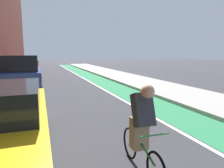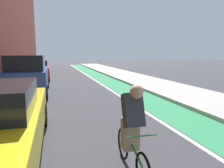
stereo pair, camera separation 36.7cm
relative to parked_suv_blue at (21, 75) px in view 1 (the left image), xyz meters
The scene contains 7 objects.
ground_plane 3.56m from the parked_suv_blue, 43.04° to the left, with size 98.36×98.36×0.00m, color #38383D.
bike_lane_paint 6.87m from the parked_suv_blue, 39.58° to the left, with size 1.60×44.71×0.00m, color #2D8451.
lane_divider_stripe 6.21m from the parked_suv_blue, 44.95° to the left, with size 0.12×44.71×0.00m, color white.
sidewalk_right 8.81m from the parked_suv_blue, 29.62° to the left, with size 3.16×44.71×0.14m, color #A8A59E.
parked_suv_blue is the anchor object (origin of this frame).
parked_sedan_red 5.91m from the parked_suv_blue, 89.99° to the left, with size 2.02×4.30×1.53m.
cyclist_mid 8.35m from the parked_suv_blue, 72.75° to the right, with size 0.48×1.67×1.59m.
Camera 1 is at (-1.62, 5.07, 2.08)m, focal length 32.81 mm.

